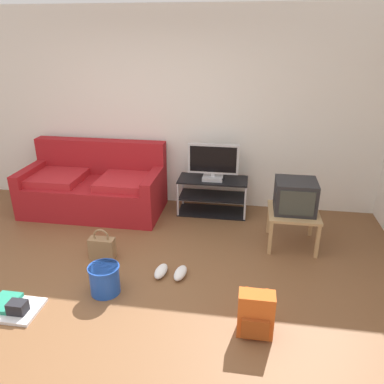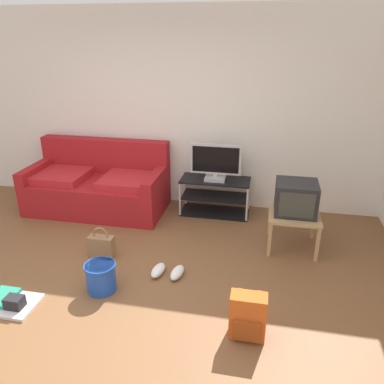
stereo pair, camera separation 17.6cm
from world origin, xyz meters
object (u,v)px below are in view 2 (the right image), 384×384
at_px(handbag, 102,245).
at_px(sneakers_pair, 168,271).
at_px(crt_tv, 296,198).
at_px(couch, 99,186).
at_px(tv_stand, 215,196).
at_px(side_table, 294,218).
at_px(backpack, 248,316).
at_px(flat_tv, 216,163).
at_px(floor_tray, 9,302).
at_px(cleaning_bucket, 101,276).

distance_m(handbag, sneakers_pair, 0.86).
relative_size(crt_tv, handbag, 1.27).
distance_m(couch, tv_stand, 1.66).
bearing_deg(side_table, handbag, -163.33).
height_order(side_table, sneakers_pair, side_table).
distance_m(couch, side_table, 2.74).
bearing_deg(backpack, flat_tv, 124.54).
bearing_deg(floor_tray, flat_tv, 55.64).
bearing_deg(tv_stand, backpack, -75.25).
bearing_deg(sneakers_pair, handbag, 164.94).
distance_m(couch, floor_tray, 2.21).
bearing_deg(flat_tv, side_table, -34.91).
relative_size(couch, sneakers_pair, 5.39).
relative_size(side_table, crt_tv, 1.25).
distance_m(couch, crt_tv, 2.75).
bearing_deg(tv_stand, side_table, -35.74).
bearing_deg(crt_tv, couch, 168.12).
bearing_deg(floor_tray, sneakers_pair, 29.75).
height_order(couch, tv_stand, couch).
relative_size(side_table, backpack, 1.43).
height_order(side_table, backpack, side_table).
height_order(couch, cleaning_bucket, couch).
distance_m(tv_stand, flat_tv, 0.50).
bearing_deg(flat_tv, backpack, -75.11).
height_order(crt_tv, backpack, crt_tv).
bearing_deg(tv_stand, sneakers_pair, -99.51).
relative_size(tv_stand, floor_tray, 1.90).
relative_size(couch, floor_tray, 3.83).
distance_m(tv_stand, floor_tray, 2.84).
height_order(handbag, floor_tray, handbag).
xyz_separation_m(tv_stand, cleaning_bucket, (-0.84, -1.95, -0.10)).
xyz_separation_m(tv_stand, handbag, (-1.09, -1.37, -0.12)).
xyz_separation_m(side_table, crt_tv, (0.00, 0.02, 0.25)).
bearing_deg(handbag, couch, 114.82).
bearing_deg(handbag, crt_tv, 17.07).
height_order(side_table, handbag, side_table).
xyz_separation_m(side_table, floor_tray, (-2.61, -1.61, -0.34)).
bearing_deg(crt_tv, flat_tv, 145.71).
xyz_separation_m(couch, backpack, (2.26, -2.13, -0.14)).
height_order(backpack, cleaning_bucket, backpack).
distance_m(flat_tv, backpack, 2.41).
bearing_deg(backpack, cleaning_bucket, -173.53).
distance_m(crt_tv, floor_tray, 3.13).
height_order(tv_stand, flat_tv, flat_tv).
xyz_separation_m(crt_tv, backpack, (-0.42, -1.57, -0.43)).
relative_size(couch, tv_stand, 2.02).
relative_size(handbag, cleaning_bucket, 1.20).
distance_m(backpack, handbag, 1.93).
xyz_separation_m(couch, cleaning_bucket, (0.81, -1.79, -0.18)).
height_order(couch, backpack, couch).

